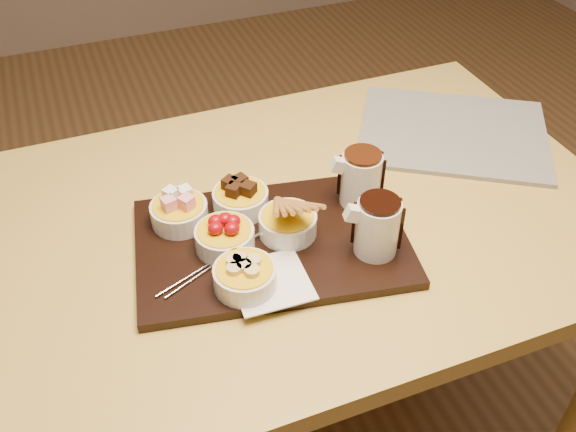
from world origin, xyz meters
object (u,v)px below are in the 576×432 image
object	(u,v)px
pitcher_dark_chocolate	(377,228)
bowl_strawberries	(225,239)
serving_board	(272,243)
pitcher_milk_chocolate	(361,179)
dining_table	(295,250)
newspaper	(453,133)

from	to	relation	value
pitcher_dark_chocolate	bowl_strawberries	bearing A→B (deg)	167.35
serving_board	pitcher_milk_chocolate	xyz separation A→B (m)	(0.18, 0.04, 0.06)
dining_table	serving_board	world-z (taller)	serving_board
pitcher_dark_chocolate	newspaper	distance (m)	0.43
dining_table	pitcher_milk_chocolate	size ratio (longest dim) A/B	12.11
serving_board	newspaper	distance (m)	0.52
dining_table	pitcher_dark_chocolate	world-z (taller)	pitcher_dark_chocolate
dining_table	newspaper	size ratio (longest dim) A/B	3.07
pitcher_dark_chocolate	dining_table	bearing A→B (deg)	126.34
serving_board	pitcher_dark_chocolate	distance (m)	0.19
newspaper	pitcher_milk_chocolate	bearing A→B (deg)	-121.28
dining_table	pitcher_milk_chocolate	xyz separation A→B (m)	(0.11, -0.03, 0.17)
serving_board	dining_table	bearing A→B (deg)	54.23
dining_table	serving_board	size ratio (longest dim) A/B	2.61
serving_board	pitcher_milk_chocolate	distance (m)	0.20
pitcher_milk_chocolate	newspaper	size ratio (longest dim) A/B	0.25
pitcher_milk_chocolate	newspaper	distance (m)	0.34
dining_table	newspaper	distance (m)	0.44
bowl_strawberries	pitcher_dark_chocolate	distance (m)	0.25
dining_table	newspaper	world-z (taller)	newspaper
dining_table	serving_board	distance (m)	0.15
pitcher_dark_chocolate	pitcher_milk_chocolate	bearing A→B (deg)	85.60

